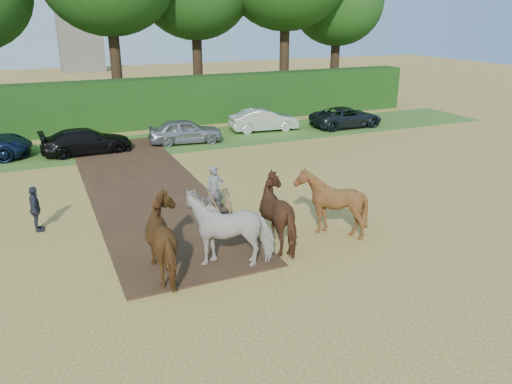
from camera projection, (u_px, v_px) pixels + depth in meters
ground at (144, 269)px, 13.93m from camera, size 120.00×120.00×0.00m
earth_strip at (144, 187)px, 20.52m from camera, size 4.50×17.00×0.05m
grass_verge at (87, 151)px, 25.98m from camera, size 50.00×5.00×0.03m
hedgerow at (76, 108)px, 29.36m from camera, size 46.00×1.60×3.00m
spectator_far at (35, 209)px, 16.14m from camera, size 0.39×0.90×1.53m
plough_team at (256, 219)px, 14.66m from camera, size 6.88×5.16×2.11m
parked_cars at (78, 139)px, 25.52m from camera, size 36.38×3.64×1.49m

